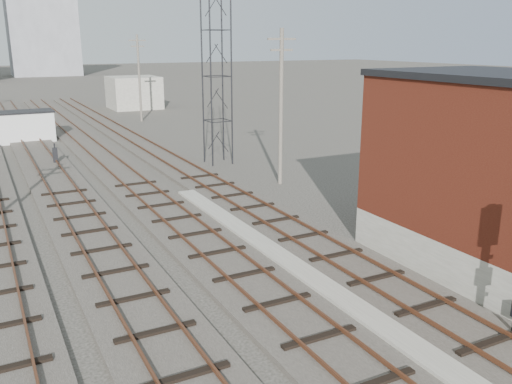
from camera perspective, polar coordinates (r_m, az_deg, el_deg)
ground at (r=60.70m, az=-18.41°, el=6.93°), size 320.00×320.00×0.00m
track_right at (r=41.00m, az=-10.08°, el=3.84°), size 3.20×90.00×0.39m
track_mid_right at (r=40.03m, az=-15.54°, el=3.22°), size 3.20×90.00×0.39m
track_mid_left at (r=39.45m, az=-21.22°, el=2.56°), size 3.20×90.00×0.39m
platform_curb at (r=18.49m, az=8.07°, el=-10.67°), size 0.90×28.00×0.26m
lattice_tower at (r=37.47m, az=-4.19°, el=14.35°), size 1.60×1.60×15.00m
utility_pole_right_a at (r=31.83m, az=2.64°, el=9.29°), size 1.80×0.24×9.00m
utility_pole_right_b at (r=59.65m, az=-12.20°, el=11.87°), size 1.80×0.24×9.00m
apartment_right at (r=150.48m, az=-21.64°, el=16.30°), size 16.00×12.00×26.00m
shed_right at (r=72.05m, az=-12.73°, el=10.18°), size 6.00×6.00×4.00m
switch_stand at (r=39.98m, az=-20.37°, el=3.63°), size 0.35×0.35×1.43m
site_trailer at (r=50.38m, az=-23.98°, el=6.29°), size 6.28×2.89×2.61m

